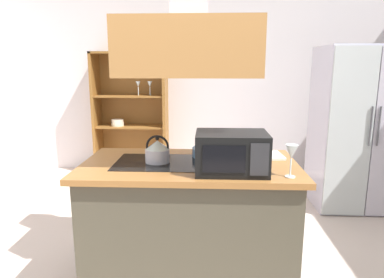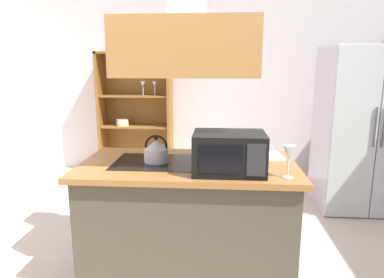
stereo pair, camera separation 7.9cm
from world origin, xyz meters
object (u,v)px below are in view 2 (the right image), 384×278
object	(u,v)px
wine_glass_on_counter	(289,154)
fruit_bowl	(208,151)
dish_cabinet	(137,121)
kettle	(156,151)
cutting_board	(259,156)
refrigerator	(363,129)
microwave	(229,153)

from	to	relation	value
wine_glass_on_counter	fruit_bowl	size ratio (longest dim) A/B	0.83
dish_cabinet	wine_glass_on_counter	bearing A→B (deg)	-60.73
kettle	cutting_board	xyz separation A→B (m)	(0.75, 0.20, -0.07)
dish_cabinet	kettle	size ratio (longest dim) A/B	9.04
cutting_board	refrigerator	bearing A→B (deg)	45.85
kettle	cutting_board	world-z (taller)	kettle
wine_glass_on_counter	fruit_bowl	world-z (taller)	wine_glass_on_counter
dish_cabinet	fruit_bowl	bearing A→B (deg)	-65.14
refrigerator	kettle	size ratio (longest dim) A/B	9.12
dish_cabinet	fruit_bowl	distance (m)	2.71
kettle	wine_glass_on_counter	distance (m)	0.92
refrigerator	cutting_board	world-z (taller)	refrigerator
fruit_bowl	wine_glass_on_counter	bearing A→B (deg)	-43.22
refrigerator	microwave	size ratio (longest dim) A/B	3.89
refrigerator	microwave	xyz separation A→B (m)	(-1.52, -1.71, 0.13)
fruit_bowl	microwave	bearing A→B (deg)	-69.08
microwave	fruit_bowl	bearing A→B (deg)	110.92
microwave	wine_glass_on_counter	xyz separation A→B (m)	(0.36, -0.10, 0.02)
refrigerator	cutting_board	size ratio (longest dim) A/B	5.27
microwave	fruit_bowl	xyz separation A→B (m)	(-0.14, 0.38, -0.08)
cutting_board	fruit_bowl	world-z (taller)	fruit_bowl
dish_cabinet	microwave	distance (m)	3.12
cutting_board	wine_glass_on_counter	bearing A→B (deg)	-76.52
dish_cabinet	kettle	distance (m)	2.75
microwave	wine_glass_on_counter	bearing A→B (deg)	-14.96
dish_cabinet	wine_glass_on_counter	world-z (taller)	dish_cabinet
kettle	fruit_bowl	size ratio (longest dim) A/B	0.79
microwave	wine_glass_on_counter	distance (m)	0.37
refrigerator	fruit_bowl	bearing A→B (deg)	-141.27
cutting_board	wine_glass_on_counter	xyz separation A→B (m)	(0.12, -0.49, 0.14)
cutting_board	microwave	world-z (taller)	microwave
refrigerator	microwave	bearing A→B (deg)	-131.58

